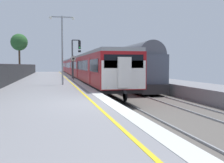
{
  "coord_description": "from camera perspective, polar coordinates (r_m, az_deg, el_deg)",
  "views": [
    {
      "loc": [
        -2.06,
        -11.28,
        1.61
      ],
      "look_at": [
        1.31,
        3.98,
        0.66
      ],
      "focal_mm": 43.95,
      "sensor_mm": 36.0,
      "label": 1
    }
  ],
  "objects": [
    {
      "name": "ground",
      "position": [
        12.42,
        10.09,
        -6.86
      ],
      "size": [
        17.4,
        110.0,
        1.21
      ],
      "color": "gray"
    },
    {
      "name": "commuter_train_at_platform",
      "position": [
        46.17,
        -7.29,
        3.02
      ],
      "size": [
        2.83,
        61.33,
        3.81
      ],
      "color": "maroon",
      "rests_on": "ground"
    },
    {
      "name": "freight_train_adjacent_track",
      "position": [
        35.65,
        0.79,
        3.32
      ],
      "size": [
        2.6,
        28.17,
        4.6
      ],
      "color": "#232326",
      "rests_on": "ground"
    },
    {
      "name": "signal_gantry",
      "position": [
        32.76,
        -7.75,
        5.66
      ],
      "size": [
        1.1,
        0.24,
        4.58
      ],
      "color": "#47474C",
      "rests_on": "ground"
    },
    {
      "name": "speed_limit_sign",
      "position": [
        29.92,
        -8.03,
        3.53
      ],
      "size": [
        0.59,
        0.08,
        2.58
      ],
      "color": "#59595B",
      "rests_on": "ground"
    },
    {
      "name": "platform_lamp_mid",
      "position": [
        22.61,
        -10.32,
        7.65
      ],
      "size": [
        2.0,
        0.2,
        5.54
      ],
      "color": "#93999E",
      "rests_on": "ground"
    },
    {
      "name": "background_tree_centre",
      "position": [
        48.83,
        -18.79,
        7.63
      ],
      "size": [
        2.81,
        2.81,
        6.82
      ],
      "color": "#473323",
      "rests_on": "ground"
    }
  ]
}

